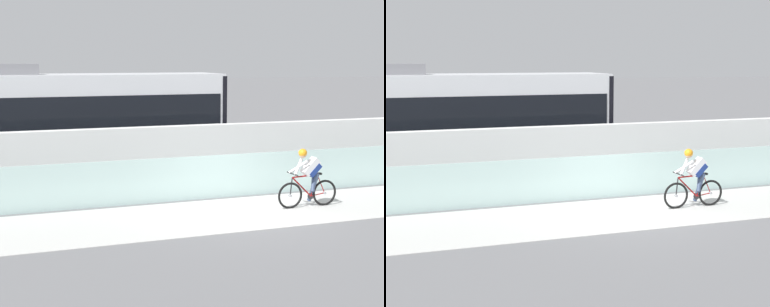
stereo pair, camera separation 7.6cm
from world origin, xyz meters
The scene contains 8 objects.
ground_plane centered at (0.00, 0.00, 0.00)m, with size 200.00×200.00×0.00m, color slate.
bike_path_deck centered at (0.00, 0.00, 0.01)m, with size 32.00×3.20×0.01m, color beige.
glass_parapet centered at (0.00, 1.85, 0.62)m, with size 32.00×0.05×1.25m, color silver.
concrete_barrier_wall centered at (0.00, 3.65, 0.96)m, with size 32.00×0.36×1.92m, color white.
tram_rail_near centered at (0.00, 6.13, 0.00)m, with size 32.00×0.08×0.01m, color #595654.
tram_rail_far centered at (0.00, 7.57, 0.00)m, with size 32.00×0.08×0.01m, color #595654.
tram centered at (-3.84, 6.85, 1.89)m, with size 11.06×2.54×3.81m.
cyclist_on_bike centered at (1.77, 0.00, 0.78)m, with size 1.77×0.58×1.61m.
Camera 2 is at (-6.33, -13.98, 3.98)m, focal length 56.36 mm.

